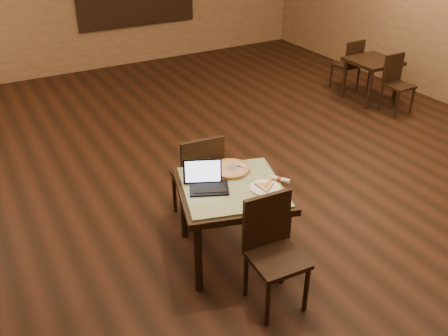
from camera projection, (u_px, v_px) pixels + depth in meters
ground at (254, 178)px, 5.68m from camera, size 10.00×10.00×0.00m
tiled_table at (232, 196)px, 4.15m from camera, size 1.14×1.14×0.76m
chair_main_near at (272, 245)px, 3.75m from camera, size 0.44×0.44×0.96m
chair_main_far at (199, 175)px, 4.65m from camera, size 0.47×0.47×0.99m
laptop at (206, 180)px, 4.06m from camera, size 0.40×0.38×0.23m
plate at (265, 188)px, 4.05m from camera, size 0.26×0.26×0.01m
pizza_slice at (265, 186)px, 4.04m from camera, size 0.28×0.28×0.02m
pizza_pan at (230, 170)px, 4.32m from camera, size 0.39×0.39×0.01m
pizza_whole at (230, 168)px, 4.32m from camera, size 0.36×0.36×0.03m
spatula at (233, 168)px, 4.31m from camera, size 0.20×0.27×0.01m
napkin_roll at (279, 179)px, 4.15m from camera, size 0.14×0.17×0.04m
other_table_a at (372, 67)px, 7.59m from camera, size 0.73×0.73×0.68m
other_table_a_chair_near at (396, 80)px, 7.24m from camera, size 0.38×0.38×0.87m
other_table_a_chair_far at (350, 62)px, 8.00m from camera, size 0.38×0.38×0.87m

